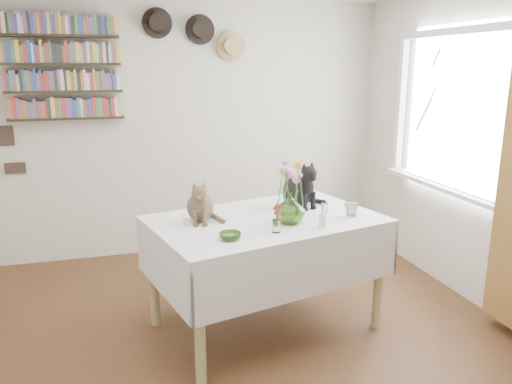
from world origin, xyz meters
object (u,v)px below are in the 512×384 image
object	(u,v)px
tabby_cat	(200,199)
bookshelf_unit	(63,68)
flower_vase	(290,208)
dining_table	(266,246)
black_cat	(298,182)

from	to	relation	value
tabby_cat	bookshelf_unit	size ratio (longest dim) A/B	0.30
tabby_cat	flower_vase	bearing A→B (deg)	-9.94
tabby_cat	bookshelf_unit	bearing A→B (deg)	131.24
dining_table	bookshelf_unit	bearing A→B (deg)	129.11
dining_table	flower_vase	distance (m)	0.37
black_cat	bookshelf_unit	world-z (taller)	bookshelf_unit
tabby_cat	flower_vase	xyz separation A→B (m)	(0.57, -0.22, -0.04)
dining_table	flower_vase	bearing A→B (deg)	-52.10
flower_vase	tabby_cat	bearing A→B (deg)	158.55
tabby_cat	black_cat	xyz separation A→B (m)	(0.78, 0.18, 0.03)
dining_table	black_cat	distance (m)	0.57
flower_vase	bookshelf_unit	xyz separation A→B (m)	(-1.50, 1.85, 0.91)
flower_vase	bookshelf_unit	world-z (taller)	bookshelf_unit
black_cat	bookshelf_unit	xyz separation A→B (m)	(-1.71, 1.44, 0.83)
black_cat	bookshelf_unit	size ratio (longest dim) A/B	0.36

